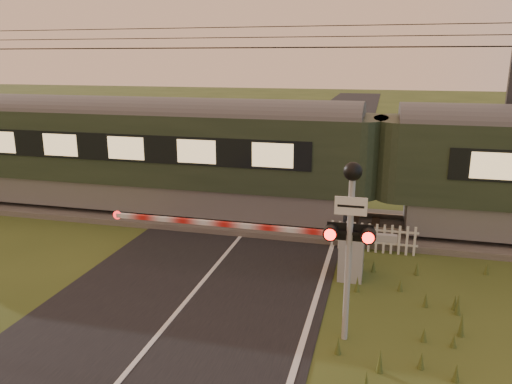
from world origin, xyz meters
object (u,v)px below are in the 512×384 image
(crossing_signal, at_px, (350,221))
(picket_fence, at_px, (373,238))
(boom_gate, at_px, (336,250))
(catenary_mast, at_px, (508,119))
(train, at_px, (378,164))

(crossing_signal, relative_size, picket_fence, 1.43)
(picket_fence, bearing_deg, boom_gate, -115.41)
(picket_fence, distance_m, catenary_mast, 6.37)
(crossing_signal, bearing_deg, train, 86.79)
(picket_fence, xyz_separation_m, catenary_mast, (3.89, 4.11, 2.91))
(train, relative_size, boom_gate, 5.22)
(train, height_order, boom_gate, train)
(train, xyz_separation_m, catenary_mast, (3.88, 2.22, 1.23))
(picket_fence, bearing_deg, train, 89.81)
(boom_gate, relative_size, picket_fence, 3.09)
(picket_fence, bearing_deg, crossing_signal, -94.44)
(crossing_signal, bearing_deg, picket_fence, 85.56)
(train, xyz_separation_m, crossing_signal, (-0.37, -6.55, 0.27))
(catenary_mast, bearing_deg, picket_fence, -133.39)
(boom_gate, xyz_separation_m, catenary_mast, (4.72, 5.86, 2.68))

